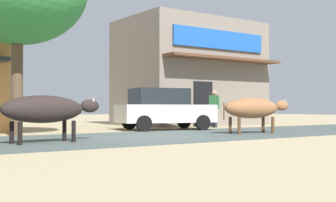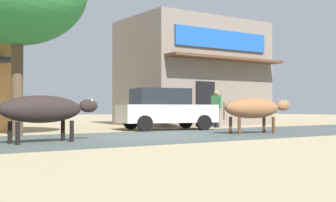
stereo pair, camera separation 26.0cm
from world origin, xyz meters
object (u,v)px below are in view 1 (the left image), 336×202
Objects in this scene: parked_hatchback_car at (163,109)px; cow_far_dark at (253,108)px; cow_near_brown at (46,110)px; pedestrian_by_shop at (214,106)px.

parked_hatchback_car reaches higher than cow_far_dark.
parked_hatchback_car reaches higher than cow_near_brown.
cow_near_brown is at bearing -155.94° from pedestrian_by_shop.
parked_hatchback_car is 3.07m from pedestrian_by_shop.
cow_far_dark is 1.65× the size of pedestrian_by_shop.
parked_hatchback_car is at bearing 30.95° from cow_near_brown.
pedestrian_by_shop reaches higher than parked_hatchback_car.
cow_near_brown is at bearing -149.05° from parked_hatchback_car.
parked_hatchback_car is 1.49× the size of cow_far_dark.
cow_far_dark is (1.07, -3.85, 0.02)m from parked_hatchback_car.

